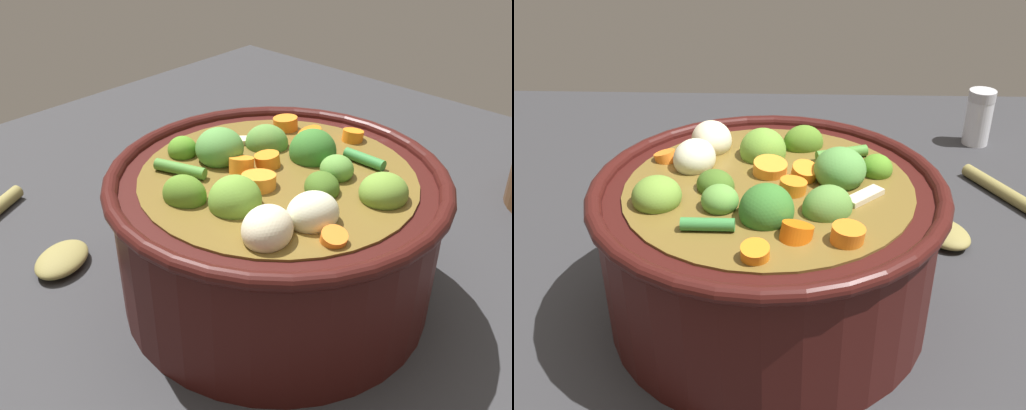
# 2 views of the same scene
# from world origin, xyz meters

# --- Properties ---
(ground_plane) EXTENTS (1.10, 1.10, 0.00)m
(ground_plane) POSITION_xyz_m (0.00, 0.00, 0.00)
(ground_plane) COLOR #2D2D30
(cooking_pot) EXTENTS (0.29, 0.29, 0.15)m
(cooking_pot) POSITION_xyz_m (-0.00, 0.00, 0.07)
(cooking_pot) COLOR #38110F
(cooking_pot) RESTS_ON ground_plane
(wooden_spoon) EXTENTS (0.20, 0.19, 0.02)m
(wooden_spoon) POSITION_xyz_m (0.23, 0.14, 0.01)
(wooden_spoon) COLOR olive
(wooden_spoon) RESTS_ON ground_plane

